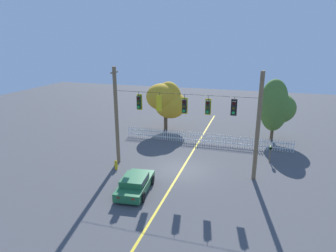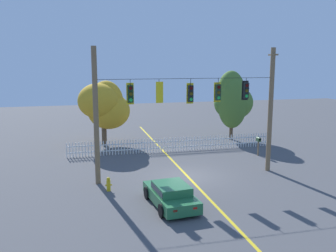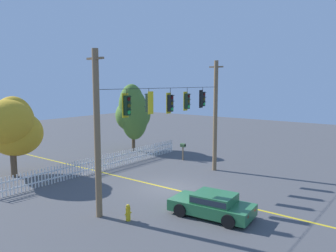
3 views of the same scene
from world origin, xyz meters
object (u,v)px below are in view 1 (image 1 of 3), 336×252
Objects in this scene: traffic_signal_eastbound_side at (160,103)px; autumn_maple_near_fence at (167,100)px; traffic_signal_northbound_secondary at (139,102)px; fire_hydrant at (116,165)px; roadside_mailbox at (270,149)px; parked_car at (135,183)px; traffic_signal_southbound_primary at (184,106)px; traffic_signal_northbound_primary at (208,107)px; autumn_maple_mid at (275,106)px; traffic_signal_westbound_side at (234,108)px.

autumn_maple_near_fence is (-2.49, 10.04, -1.90)m from traffic_signal_eastbound_side.
fire_hydrant is at bearing -136.03° from traffic_signal_northbound_secondary.
roadside_mailbox is at bearing 19.78° from traffic_signal_northbound_secondary.
parked_car is 5.23× the size of fire_hydrant.
autumn_maple_near_fence is at bearing 149.97° from roadside_mailbox.
parked_car is 2.89× the size of roadside_mailbox.
traffic_signal_southbound_primary is (3.63, -0.00, -0.06)m from traffic_signal_northbound_secondary.
traffic_signal_northbound_secondary is 5.39m from traffic_signal_northbound_primary.
traffic_signal_eastbound_side is at bearing 85.15° from parked_car.
autumn_maple_mid is (11.38, -0.39, 0.20)m from autumn_maple_near_fence.
parked_car is at bearing -123.60° from autumn_maple_mid.
roadside_mailbox is (11.70, 5.12, 0.77)m from fire_hydrant.
parked_car is at bearing -45.04° from fire_hydrant.
autumn_maple_mid is at bearing 70.82° from traffic_signal_westbound_side.
traffic_signal_northbound_primary is 8.55m from fire_hydrant.
traffic_signal_northbound_primary is 1.03× the size of roadside_mailbox.
traffic_signal_westbound_side is at bearing -109.18° from autumn_maple_mid.
traffic_signal_westbound_side is 0.34× the size of parked_car.
autumn_maple_near_fence is 0.88× the size of autumn_maple_mid.
traffic_signal_westbound_side is 10.33m from autumn_maple_mid.
traffic_signal_northbound_primary is at bearing -0.01° from traffic_signal_southbound_primary.
traffic_signal_southbound_primary reaches higher than parked_car.
traffic_signal_northbound_secondary is 11.58m from roadside_mailbox.
autumn_maple_near_fence is at bearing 98.44° from parked_car.
traffic_signal_northbound_secondary is 7.24m from traffic_signal_westbound_side.
traffic_signal_northbound_primary is 7.28m from roadside_mailbox.
traffic_signal_northbound_secondary and traffic_signal_northbound_primary have the same top height.
traffic_signal_northbound_primary is at bearing -58.31° from autumn_maple_near_fence.
traffic_signal_eastbound_side is 0.26× the size of autumn_maple_near_fence.
roadside_mailbox is at bearing 23.45° from traffic_signal_eastbound_side.
traffic_signal_northbound_primary reaches higher than roadside_mailbox.
traffic_signal_northbound_secondary reaches higher than autumn_maple_near_fence.
parked_car is (2.13, -14.32, -2.80)m from autumn_maple_near_fence.
traffic_signal_southbound_primary is (1.94, 0.02, -0.12)m from traffic_signal_eastbound_side.
traffic_signal_eastbound_side is 1.94m from traffic_signal_southbound_primary.
traffic_signal_southbound_primary is at bearing 0.59° from traffic_signal_eastbound_side.
traffic_signal_westbound_side reaches higher than roadside_mailbox.
autumn_maple_near_fence is 14.75m from parked_car.
fire_hydrant is (-8.75, -1.46, -4.90)m from traffic_signal_westbound_side.
traffic_signal_northbound_secondary is 1.70m from traffic_signal_eastbound_side.
autumn_maple_near_fence is at bearing 86.43° from fire_hydrant.
autumn_maple_near_fence is 6.95× the size of fire_hydrant.
fire_hydrant is at bearing -164.17° from traffic_signal_southbound_primary.
traffic_signal_northbound_secondary is at bearing 180.00° from traffic_signal_westbound_side.
traffic_signal_southbound_primary reaches higher than autumn_maple_near_fence.
parked_car is (-0.36, -4.28, -4.70)m from traffic_signal_eastbound_side.
roadside_mailbox is (8.86, 7.97, 0.56)m from parked_car.
traffic_signal_northbound_primary is at bearing 46.68° from parked_car.
roadside_mailbox is at bearing -30.03° from autumn_maple_near_fence.
parked_car is at bearing -138.03° from roadside_mailbox.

